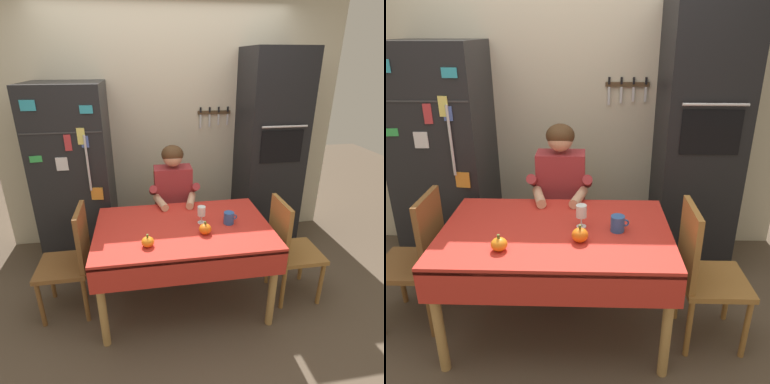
% 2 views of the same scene
% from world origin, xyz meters
% --- Properties ---
extents(ground_plane, '(10.00, 10.00, 0.00)m').
position_xyz_m(ground_plane, '(0.00, 0.00, 0.00)').
color(ground_plane, brown).
rests_on(ground_plane, ground).
extents(back_wall_assembly, '(3.70, 0.13, 2.60)m').
position_xyz_m(back_wall_assembly, '(0.05, 1.35, 1.30)').
color(back_wall_assembly, beige).
rests_on(back_wall_assembly, ground).
extents(refrigerator, '(0.68, 0.71, 1.80)m').
position_xyz_m(refrigerator, '(-0.95, 0.96, 0.90)').
color(refrigerator, black).
rests_on(refrigerator, ground).
extents(wall_oven, '(0.60, 0.64, 2.10)m').
position_xyz_m(wall_oven, '(1.05, 1.00, 1.05)').
color(wall_oven, black).
rests_on(wall_oven, ground).
extents(dining_table, '(1.40, 0.90, 0.74)m').
position_xyz_m(dining_table, '(0.00, 0.08, 0.66)').
color(dining_table, tan).
rests_on(dining_table, ground).
extents(chair_behind_person, '(0.40, 0.40, 0.93)m').
position_xyz_m(chair_behind_person, '(-0.01, 0.87, 0.51)').
color(chair_behind_person, tan).
rests_on(chair_behind_person, ground).
extents(seated_person, '(0.47, 0.55, 1.25)m').
position_xyz_m(seated_person, '(-0.01, 0.68, 0.74)').
color(seated_person, '#38384C').
rests_on(seated_person, ground).
extents(chair_left_side, '(0.40, 0.40, 0.93)m').
position_xyz_m(chair_left_side, '(-0.90, 0.14, 0.51)').
color(chair_left_side, brown).
rests_on(chair_left_side, ground).
extents(chair_right_side, '(0.40, 0.40, 0.93)m').
position_xyz_m(chair_right_side, '(0.90, 0.03, 0.51)').
color(chair_right_side, '#9E6B33').
rests_on(chair_right_side, ground).
extents(coffee_mug, '(0.11, 0.08, 0.10)m').
position_xyz_m(coffee_mug, '(0.38, 0.09, 0.79)').
color(coffee_mug, '#2D569E').
rests_on(coffee_mug, dining_table).
extents(wine_glass, '(0.07, 0.07, 0.15)m').
position_xyz_m(wine_glass, '(0.16, 0.13, 0.84)').
color(wine_glass, white).
rests_on(wine_glass, dining_table).
extents(pumpkin_large, '(0.09, 0.09, 0.10)m').
position_xyz_m(pumpkin_large, '(-0.29, -0.16, 0.78)').
color(pumpkin_large, orange).
rests_on(pumpkin_large, dining_table).
extents(pumpkin_medium, '(0.10, 0.10, 0.11)m').
position_xyz_m(pumpkin_medium, '(0.15, -0.05, 0.78)').
color(pumpkin_medium, orange).
rests_on(pumpkin_medium, dining_table).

